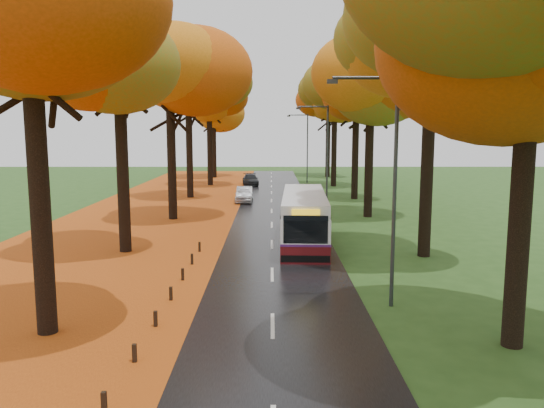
{
  "coord_description": "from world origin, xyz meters",
  "views": [
    {
      "loc": [
        -0.05,
        -10.06,
        6.17
      ],
      "look_at": [
        0.0,
        15.5,
        2.6
      ],
      "focal_mm": 35.0,
      "sensor_mm": 36.0,
      "label": 1
    }
  ],
  "objects_px": {
    "streetlamp_near": "(388,173)",
    "bus": "(304,216)",
    "streetlamp_mid": "(324,150)",
    "car_silver": "(244,194)",
    "car_white": "(244,195)",
    "streetlamp_far": "(305,143)",
    "car_dark": "(250,180)"
  },
  "relations": [
    {
      "from": "bus",
      "to": "car_silver",
      "type": "bearing_deg",
      "value": 106.55
    },
    {
      "from": "car_white",
      "to": "car_dark",
      "type": "relative_size",
      "value": 0.86
    },
    {
      "from": "streetlamp_near",
      "to": "car_dark",
      "type": "distance_m",
      "value": 41.82
    },
    {
      "from": "streetlamp_near",
      "to": "streetlamp_mid",
      "type": "distance_m",
      "value": 22.0
    },
    {
      "from": "car_white",
      "to": "streetlamp_far",
      "type": "bearing_deg",
      "value": 70.14
    },
    {
      "from": "streetlamp_near",
      "to": "streetlamp_far",
      "type": "xyz_separation_m",
      "value": [
        0.0,
        44.0,
        0.0
      ]
    },
    {
      "from": "car_white",
      "to": "car_silver",
      "type": "height_order",
      "value": "car_silver"
    },
    {
      "from": "car_white",
      "to": "car_silver",
      "type": "relative_size",
      "value": 0.95
    },
    {
      "from": "streetlamp_near",
      "to": "bus",
      "type": "bearing_deg",
      "value": 101.41
    },
    {
      "from": "bus",
      "to": "streetlamp_near",
      "type": "bearing_deg",
      "value": -75.85
    },
    {
      "from": "streetlamp_mid",
      "to": "bus",
      "type": "xyz_separation_m",
      "value": [
        -2.17,
        -11.24,
        -3.26
      ]
    },
    {
      "from": "streetlamp_far",
      "to": "car_dark",
      "type": "height_order",
      "value": "streetlamp_far"
    },
    {
      "from": "bus",
      "to": "car_dark",
      "type": "relative_size",
      "value": 2.43
    },
    {
      "from": "car_white",
      "to": "car_dark",
      "type": "xyz_separation_m",
      "value": [
        0.0,
        14.07,
        -0.0
      ]
    },
    {
      "from": "streetlamp_near",
      "to": "bus",
      "type": "relative_size",
      "value": 0.77
    },
    {
      "from": "streetlamp_mid",
      "to": "car_dark",
      "type": "height_order",
      "value": "streetlamp_mid"
    },
    {
      "from": "streetlamp_mid",
      "to": "streetlamp_far",
      "type": "distance_m",
      "value": 22.0
    },
    {
      "from": "car_dark",
      "to": "car_white",
      "type": "bearing_deg",
      "value": -94.87
    },
    {
      "from": "streetlamp_near",
      "to": "car_silver",
      "type": "relative_size",
      "value": 2.09
    },
    {
      "from": "streetlamp_near",
      "to": "streetlamp_far",
      "type": "height_order",
      "value": "same"
    },
    {
      "from": "streetlamp_far",
      "to": "car_silver",
      "type": "relative_size",
      "value": 2.09
    },
    {
      "from": "streetlamp_far",
      "to": "car_white",
      "type": "bearing_deg",
      "value": -110.41
    },
    {
      "from": "bus",
      "to": "streetlamp_far",
      "type": "bearing_deg",
      "value": 89.0
    },
    {
      "from": "streetlamp_far",
      "to": "bus",
      "type": "xyz_separation_m",
      "value": [
        -2.17,
        -33.24,
        -3.26
      ]
    },
    {
      "from": "car_dark",
      "to": "streetlamp_far",
      "type": "bearing_deg",
      "value": 19.51
    },
    {
      "from": "streetlamp_mid",
      "to": "bus",
      "type": "height_order",
      "value": "streetlamp_mid"
    },
    {
      "from": "streetlamp_far",
      "to": "car_dark",
      "type": "xyz_separation_m",
      "value": [
        -6.3,
        -2.85,
        -4.06
      ]
    },
    {
      "from": "streetlamp_mid",
      "to": "bus",
      "type": "bearing_deg",
      "value": -100.94
    },
    {
      "from": "car_silver",
      "to": "streetlamp_far",
      "type": "bearing_deg",
      "value": 67.98
    },
    {
      "from": "bus",
      "to": "car_dark",
      "type": "bearing_deg",
      "value": 100.47
    },
    {
      "from": "bus",
      "to": "car_white",
      "type": "distance_m",
      "value": 16.85
    },
    {
      "from": "streetlamp_near",
      "to": "car_white",
      "type": "relative_size",
      "value": 2.2
    }
  ]
}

